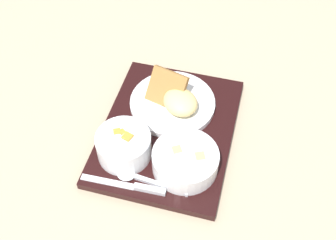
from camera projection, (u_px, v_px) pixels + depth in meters
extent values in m
plane|color=tan|center=(168.00, 133.00, 0.98)|extent=(4.00, 4.00, 0.00)
cube|color=black|center=(168.00, 131.00, 0.97)|extent=(0.41, 0.33, 0.02)
cylinder|color=white|center=(124.00, 146.00, 0.89)|extent=(0.12, 0.12, 0.06)
torus|color=white|center=(123.00, 138.00, 0.87)|extent=(0.12, 0.12, 0.01)
cylinder|color=#9EC67A|center=(123.00, 139.00, 0.88)|extent=(0.04, 0.04, 0.01)
cylinder|color=#9EC67A|center=(125.00, 137.00, 0.88)|extent=(0.05, 0.06, 0.02)
cylinder|color=#9EC67A|center=(109.00, 142.00, 0.88)|extent=(0.06, 0.06, 0.01)
cylinder|color=#9EC67A|center=(133.00, 142.00, 0.87)|extent=(0.05, 0.05, 0.01)
cube|color=orange|center=(122.00, 134.00, 0.88)|extent=(0.02, 0.02, 0.01)
cube|color=orange|center=(128.00, 138.00, 0.87)|extent=(0.02, 0.02, 0.01)
cube|color=orange|center=(117.00, 133.00, 0.89)|extent=(0.02, 0.02, 0.02)
cylinder|color=white|center=(185.00, 161.00, 0.88)|extent=(0.14, 0.14, 0.05)
torus|color=white|center=(186.00, 155.00, 0.86)|extent=(0.14, 0.14, 0.01)
cylinder|color=#939E56|center=(185.00, 159.00, 0.87)|extent=(0.12, 0.12, 0.03)
cube|color=#B2C170|center=(177.00, 151.00, 0.87)|extent=(0.03, 0.03, 0.01)
cube|color=#B2C170|center=(200.00, 158.00, 0.86)|extent=(0.03, 0.03, 0.01)
cylinder|color=white|center=(174.00, 103.00, 1.00)|extent=(0.20, 0.20, 0.01)
ellipsoid|color=#E5CC7F|center=(180.00, 102.00, 0.96)|extent=(0.11, 0.11, 0.04)
cube|color=#A37038|center=(166.00, 89.00, 0.98)|extent=(0.09, 0.10, 0.08)
cube|color=silver|center=(108.00, 182.00, 0.87)|extent=(0.02, 0.12, 0.00)
cube|color=silver|center=(150.00, 189.00, 0.85)|extent=(0.02, 0.07, 0.01)
ellipsoid|color=silver|center=(126.00, 173.00, 0.88)|extent=(0.04, 0.05, 0.01)
cube|color=silver|center=(161.00, 185.00, 0.86)|extent=(0.03, 0.12, 0.01)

